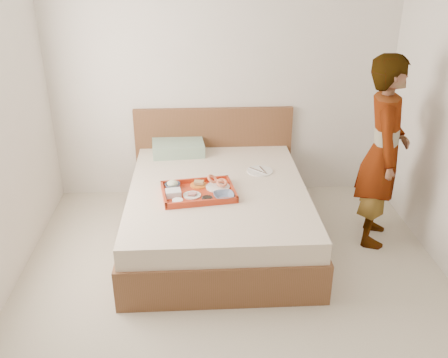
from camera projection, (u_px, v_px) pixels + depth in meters
name	position (u px, v px, depth m)	size (l,w,h in m)	color
ground	(237.00, 309.00, 3.66)	(3.50, 4.00, 0.01)	beige
wall_back	(222.00, 73.00, 4.90)	(3.50, 0.01, 2.60)	silver
bed	(218.00, 213.00, 4.44)	(1.65, 2.00, 0.53)	brown
headboard	(214.00, 151.00, 5.22)	(1.65, 0.06, 0.95)	brown
pillow	(178.00, 148.00, 5.00)	(0.52, 0.35, 0.12)	#9FB8A4
tray	(198.00, 192.00, 4.17)	(0.61, 0.44, 0.06)	#BB3310
prawn_plate	(218.00, 187.00, 4.27)	(0.21, 0.21, 0.01)	white
navy_bowl_big	(224.00, 196.00, 4.08)	(0.17, 0.17, 0.04)	navy
sauce_dish	(207.00, 199.00, 4.04)	(0.09, 0.09, 0.03)	black
meat_plate	(192.00, 195.00, 4.13)	(0.15, 0.15, 0.01)	white
bread_plate	(198.00, 185.00, 4.30)	(0.15, 0.15, 0.01)	orange
salad_bowl	(173.00, 186.00, 4.26)	(0.13, 0.13, 0.04)	navy
plastic_tub	(173.00, 193.00, 4.11)	(0.13, 0.11, 0.06)	silver
cheese_round	(178.00, 201.00, 4.00)	(0.09, 0.09, 0.03)	white
dinner_plate	(260.00, 171.00, 4.61)	(0.24, 0.24, 0.01)	white
person	(383.00, 153.00, 4.21)	(0.62, 0.41, 1.69)	beige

